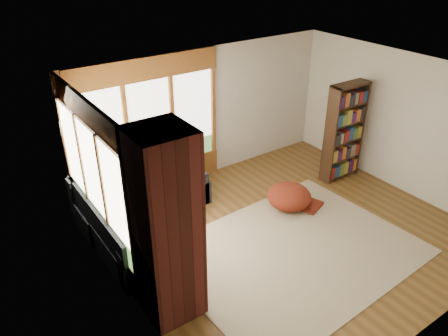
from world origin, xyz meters
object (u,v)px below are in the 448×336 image
dog_brindle (142,200)px  bookshelf (344,132)px  brick_chimney (166,228)px  pouf (289,196)px  area_rug (294,251)px  dog_tan (143,172)px  sectional_sofa (136,208)px

dog_brindle → bookshelf: bearing=-122.7°
bookshelf → dog_brindle: bookshelf is taller
brick_chimney → pouf: size_ratio=3.25×
area_rug → bookshelf: bearing=27.9°
brick_chimney → dog_brindle: size_ratio=3.21×
dog_tan → dog_brindle: (-0.39, -0.76, -0.04)m
dog_brindle → sectional_sofa: bearing=-36.4°
bookshelf → dog_brindle: (-4.17, 0.40, -0.25)m
bookshelf → sectional_sofa: bearing=168.1°
brick_chimney → bookshelf: brick_chimney is taller
pouf → dog_brindle: 2.69m
area_rug → pouf: (0.80, 1.02, 0.22)m
dog_brindle → pouf: bearing=-131.6°
bookshelf → brick_chimney: bearing=-165.4°
sectional_sofa → dog_brindle: dog_brindle is taller
sectional_sofa → area_rug: bearing=-51.6°
dog_tan → dog_brindle: size_ratio=1.17×
brick_chimney → area_rug: size_ratio=0.70×
sectional_sofa → bookshelf: bearing=-11.8°
area_rug → pouf: bearing=52.0°
dog_brindle → area_rug: bearing=-160.7°
area_rug → dog_tan: 2.89m
dog_tan → dog_brindle: 0.85m
brick_chimney → area_rug: 2.50m
sectional_sofa → area_rug: size_ratio=0.59×
sectional_sofa → bookshelf: size_ratio=1.12×
area_rug → dog_tan: size_ratio=3.92×
brick_chimney → dog_tan: size_ratio=2.75×
bookshelf → dog_tan: size_ratio=2.08×
sectional_sofa → area_rug: 2.74m
brick_chimney → bookshelf: bearing=14.6°
dog_brindle → dog_tan: bearing=-54.3°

